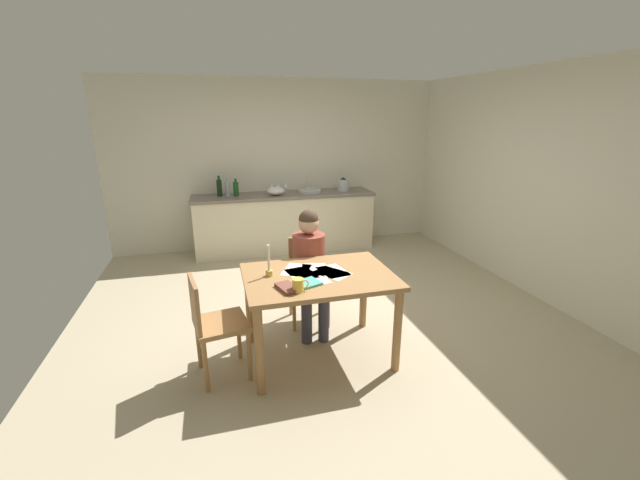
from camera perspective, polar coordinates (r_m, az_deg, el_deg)
The scene contains 27 objects.
ground_plane at distance 4.39m, azimuth 0.40°, elevation -10.68°, with size 5.20×5.20×0.04m, color tan.
wall_back at distance 6.45m, azimuth -5.88°, elevation 10.72°, with size 5.20×0.12×2.60m, color beige.
wall_right at distance 5.26m, azimuth 29.12°, elevation 7.10°, with size 0.12×5.20×2.60m, color beige.
kitchen_counter at distance 6.26m, azimuth -5.09°, elevation 2.62°, with size 2.78×0.64×0.90m.
dining_table at distance 3.38m, azimuth -0.17°, elevation -6.80°, with size 1.25×0.88×0.78m.
chair_at_table at distance 4.07m, azimuth -1.77°, elevation -5.19°, with size 0.44×0.44×0.86m.
person_seated at distance 3.86m, azimuth -1.46°, elevation -3.31°, with size 0.35×0.61×1.19m.
chair_side_empty at distance 3.30m, azimuth -15.13°, elevation -11.38°, with size 0.46×0.46×0.87m.
coffee_mug at distance 3.01m, azimuth -3.12°, elevation -6.51°, with size 0.13×0.09×0.11m.
candlestick at distance 3.31m, azimuth -7.35°, elevation -3.92°, with size 0.06×0.06×0.27m.
book_magazine at distance 3.15m, azimuth -1.62°, elevation -6.18°, with size 0.17×0.16×0.02m, color teal.
book_cookery at distance 3.06m, azimuth -4.74°, elevation -6.86°, with size 0.12×0.21×0.03m, color brown.
paper_letter at distance 3.26m, azimuth -1.06°, elevation -5.55°, with size 0.21×0.30×0.00m, color white.
paper_bill at distance 3.44m, azimuth -3.40°, elevation -4.30°, with size 0.21×0.30×0.00m, color white.
paper_envelope at distance 3.44m, azimuth -0.80°, elevation -4.26°, with size 0.21×0.30×0.00m, color white.
paper_receipt at distance 3.36m, azimuth 1.69°, elevation -4.78°, with size 0.21×0.30×0.00m, color white.
paper_notice at distance 3.35m, azimuth -2.70°, elevation -4.85°, with size 0.21×0.30×0.00m, color white.
paper_flyer at distance 3.40m, azimuth 1.90°, elevation -4.50°, with size 0.21×0.30×0.00m, color white.
sink_unit at distance 6.24m, azimuth -1.47°, elevation 7.08°, with size 0.36×0.36×0.24m.
bottle_oil at distance 6.11m, azimuth -14.29°, elevation 7.33°, with size 0.08×0.08×0.30m.
bottle_vinegar at distance 6.07m, azimuth -13.16°, elevation 7.20°, with size 0.08×0.08×0.27m.
bottle_wine_red at distance 6.07m, azimuth -12.01°, elevation 7.23°, with size 0.08×0.08×0.26m.
mixing_bowl at distance 6.07m, azimuth -6.40°, elevation 7.03°, with size 0.27×0.27×0.12m, color white.
stovetop_kettle at distance 6.38m, azimuth 3.36°, elevation 7.96°, with size 0.18×0.18×0.22m.
wine_glass_near_sink at distance 6.30m, azimuth -4.98°, elevation 7.90°, with size 0.07×0.07×0.15m.
wine_glass_by_kettle at distance 6.28m, azimuth -6.04°, elevation 7.84°, with size 0.07×0.07×0.15m.
wine_glass_back_left at distance 6.26m, azimuth -6.96°, elevation 7.78°, with size 0.07×0.07×0.15m.
Camera 1 is at (-1.04, -3.72, 2.05)m, focal length 22.22 mm.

